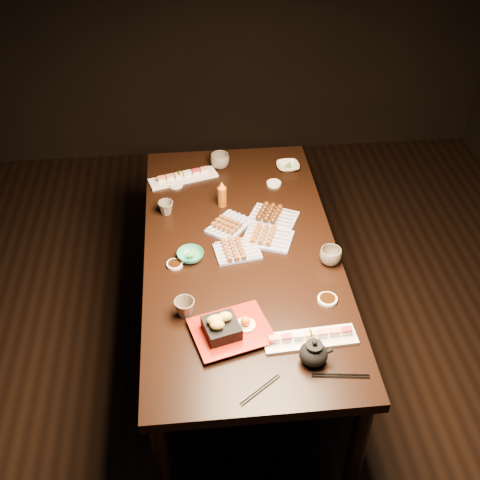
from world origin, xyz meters
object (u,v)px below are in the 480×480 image
dining_table (241,306)px  edamame_bowl_cream (288,167)px  sushi_platter_far (183,175)px  yakitori_plate_left (229,223)px  yakitori_plate_right (268,235)px  teacup_near_left (185,308)px  yakitori_plate_center (237,248)px  teacup_far_right (220,161)px  edamame_bowl_green (190,256)px  teacup_mid_right (331,256)px  teacup_far_left (166,208)px  teapot (314,352)px  condiment_bottle (222,194)px  sushi_platter_near (310,336)px  tempura_tray (231,325)px

dining_table → edamame_bowl_cream: bearing=59.9°
sushi_platter_far → yakitori_plate_left: 0.49m
yakitori_plate_right → teacup_near_left: size_ratio=2.61×
yakitori_plate_center → teacup_far_right: teacup_far_right is taller
yakitori_plate_center → edamame_bowl_green: size_ratio=1.68×
sushi_platter_far → edamame_bowl_cream: sushi_platter_far is taller
edamame_bowl_cream → teacup_mid_right: size_ratio=1.24×
edamame_bowl_cream → teacup_mid_right: (0.07, -0.79, 0.02)m
teacup_far_left → teapot: (0.55, -1.00, 0.02)m
edamame_bowl_cream → condiment_bottle: bearing=-142.0°
sushi_platter_near → edamame_bowl_green: sushi_platter_near is taller
dining_table → edamame_bowl_cream: edamame_bowl_cream is taller
tempura_tray → teacup_mid_right: size_ratio=3.04×
yakitori_plate_right → teapot: 0.74m
teacup_mid_right → teacup_far_right: (-0.44, 0.85, 0.00)m
yakitori_plate_left → teacup_near_left: 0.61m
teacup_mid_right → yakitori_plate_right: bearing=143.6°
sushi_platter_near → teacup_mid_right: bearing=65.2°
yakitori_plate_right → yakitori_plate_left: 0.21m
teapot → yakitori_plate_right: bearing=96.8°
edamame_bowl_green → teacup_near_left: (-0.03, -0.35, 0.02)m
teacup_mid_right → teacup_far_right: size_ratio=0.95×
tempura_tray → sushi_platter_near: bearing=-26.6°
teacup_mid_right → teacup_far_right: teacup_far_right is taller
sushi_platter_near → edamame_bowl_green: (-0.46, 0.54, -0.00)m
yakitori_plate_left → condiment_bottle: condiment_bottle is taller
sushi_platter_near → teacup_near_left: (-0.49, 0.19, 0.02)m
edamame_bowl_green → condiment_bottle: size_ratio=0.86×
teacup_near_left → teapot: teapot is taller
yakitori_plate_center → edamame_bowl_green: bearing=177.3°
dining_table → teapot: (0.21, -0.68, 0.43)m
teacup_far_left → yakitori_plate_left: bearing=-24.7°
yakitori_plate_center → teacup_near_left: (-0.25, -0.37, 0.01)m
edamame_bowl_green → teacup_far_right: teacup_far_right is taller
teacup_near_left → teacup_far_right: 1.13m
tempura_tray → teacup_far_right: size_ratio=2.90×
yakitori_plate_left → teacup_mid_right: teacup_mid_right is taller
edamame_bowl_green → teacup_far_left: bearing=107.1°
sushi_platter_near → teacup_far_right: size_ratio=3.54×
teacup_mid_right → teacup_far_left: size_ratio=1.32×
teacup_far_left → edamame_bowl_cream: bearing=27.2°
teacup_mid_right → dining_table: bearing=162.0°
teacup_far_right → condiment_bottle: bearing=-92.3°
sushi_platter_near → yakitori_plate_right: (-0.08, 0.64, 0.01)m
sushi_platter_far → condiment_bottle: size_ratio=2.59×
sushi_platter_far → yakitori_plate_left: (0.21, -0.44, 0.00)m
tempura_tray → teacup_near_left: 0.22m
sushi_platter_near → sushi_platter_far: 1.28m
teacup_near_left → teacup_far_left: 0.71m
dining_table → teacup_far_right: (-0.05, 0.72, 0.42)m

